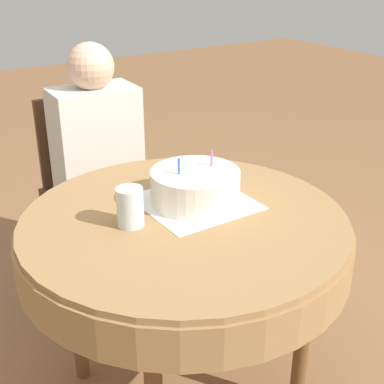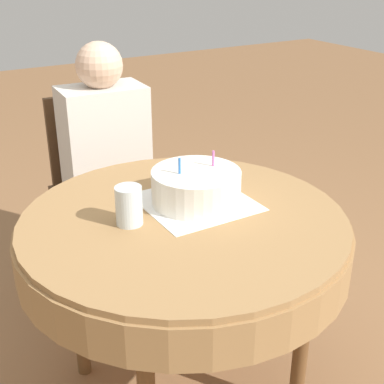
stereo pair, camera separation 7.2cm
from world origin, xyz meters
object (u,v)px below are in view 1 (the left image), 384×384
Objects in this scene: chair at (94,184)px; person at (98,149)px; drinking_glass at (130,207)px; birthday_cake at (195,187)px.

person reaches higher than chair.
person reaches higher than drinking_glass.
drinking_glass is at bearing -174.53° from birthday_cake.
chair is at bearing 90.24° from birthday_cake.
chair is 0.23m from person.
drinking_glass is (-0.24, -0.77, 0.10)m from person.
birthday_cake is (0.01, -0.74, 0.10)m from person.
person is at bearing 72.71° from drinking_glass.
person is 3.89× the size of birthday_cake.
drinking_glass is at bearing -103.96° from person.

